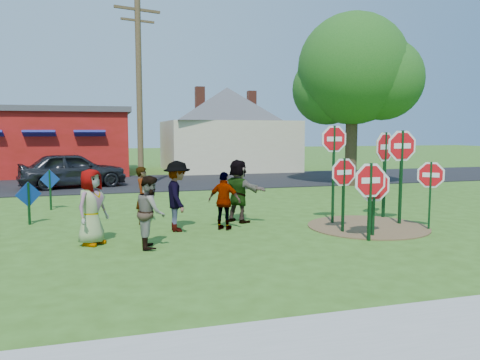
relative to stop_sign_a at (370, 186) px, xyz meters
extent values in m
plane|color=#385C1A|center=(-3.68, 2.40, -1.31)|extent=(120.00, 120.00, 0.00)
cube|color=#9E9E99|center=(-3.68, -4.80, -1.27)|extent=(22.00, 1.80, 0.08)
cube|color=black|center=(-3.68, 13.90, -1.29)|extent=(120.00, 7.50, 0.04)
cylinder|color=brown|center=(0.82, 1.40, -1.29)|extent=(3.20, 3.20, 0.03)
cube|color=maroon|center=(-9.18, 20.40, 0.49)|extent=(9.00, 7.00, 3.60)
cube|color=#4C4C51|center=(-9.18, 20.40, 2.44)|extent=(9.40, 7.40, 0.30)
cube|color=navy|center=(-9.18, 16.80, 1.09)|extent=(1.60, 0.78, 0.45)
cube|color=navy|center=(-6.68, 16.80, 1.09)|extent=(1.60, 0.78, 0.45)
cube|color=beige|center=(1.82, 20.40, 0.29)|extent=(8.00, 7.00, 3.20)
pyramid|color=#4C4C51|center=(1.82, 20.40, 4.09)|extent=(9.40, 9.40, 2.20)
cube|color=brown|center=(-0.18, 19.40, 3.29)|extent=(0.55, 0.55, 1.40)
cube|color=brown|center=(3.82, 21.40, 3.29)|extent=(0.55, 0.55, 1.40)
cube|color=#0F3818|center=(0.00, 0.00, -0.39)|extent=(0.06, 0.07, 1.83)
cylinder|color=white|center=(0.00, 0.00, 0.12)|extent=(1.10, 0.02, 1.10)
cylinder|color=red|center=(0.00, 0.00, 0.12)|extent=(0.95, 0.02, 0.95)
cube|color=white|center=(0.00, 0.00, 0.12)|extent=(0.48, 0.01, 0.14)
cube|color=#0F3818|center=(0.12, 2.08, 0.05)|extent=(0.06, 0.07, 2.72)
cylinder|color=white|center=(0.12, 2.08, 1.05)|extent=(1.00, 0.06, 1.00)
cylinder|color=red|center=(0.12, 2.08, 1.05)|extent=(0.86, 0.05, 0.86)
cube|color=white|center=(0.12, 2.08, 1.05)|extent=(0.44, 0.02, 0.12)
cylinder|color=gold|center=(0.12, 2.08, 1.05)|extent=(1.00, 0.05, 1.00)
cube|color=#0F3818|center=(1.85, 1.46, -0.01)|extent=(0.06, 0.08, 2.59)
cylinder|color=white|center=(1.85, 1.46, 0.86)|extent=(1.15, 0.08, 1.15)
cylinder|color=red|center=(1.85, 1.46, 0.86)|extent=(0.99, 0.08, 0.99)
cube|color=white|center=(1.85, 1.46, 0.86)|extent=(0.51, 0.03, 0.14)
cube|color=#0F3818|center=(1.97, 2.44, -0.04)|extent=(0.09, 0.10, 2.54)
cylinder|color=white|center=(1.97, 2.44, 0.80)|extent=(1.10, 0.47, 1.18)
cylinder|color=red|center=(1.97, 2.44, 0.80)|extent=(0.95, 0.41, 1.01)
cube|color=white|center=(1.97, 2.44, 0.80)|extent=(0.48, 0.20, 0.15)
cylinder|color=gold|center=(1.97, 2.44, 0.80)|extent=(1.09, 0.46, 1.18)
cube|color=#0F3818|center=(0.34, 0.38, -0.47)|extent=(0.07, 0.08, 1.68)
cylinder|color=white|center=(0.34, 0.38, -0.04)|extent=(1.12, 0.15, 1.12)
cylinder|color=red|center=(0.34, 0.38, -0.04)|extent=(0.96, 0.13, 0.97)
cube|color=white|center=(0.34, 0.38, -0.04)|extent=(0.49, 0.06, 0.14)
cube|color=#0F3818|center=(2.16, 0.64, -0.42)|extent=(0.08, 0.08, 1.78)
cylinder|color=white|center=(2.16, 0.64, 0.13)|extent=(0.77, 0.54, 0.93)
cylinder|color=red|center=(2.16, 0.64, 0.13)|extent=(0.67, 0.47, 0.80)
cube|color=white|center=(2.16, 0.64, 0.13)|extent=(0.34, 0.24, 0.12)
cylinder|color=gold|center=(2.16, 0.64, 0.13)|extent=(0.77, 0.54, 0.93)
cube|color=#0F3818|center=(-0.16, 0.97, -0.36)|extent=(0.06, 0.07, 1.89)
cylinder|color=white|center=(-0.16, 0.97, 0.23)|extent=(0.96, 0.11, 0.96)
cylinder|color=red|center=(-0.16, 0.97, 0.23)|extent=(0.83, 0.10, 0.83)
cube|color=white|center=(-0.16, 0.97, 0.23)|extent=(0.42, 0.05, 0.12)
cube|color=#0F3818|center=(-7.97, 4.26, -0.72)|extent=(0.08, 0.08, 1.17)
cube|color=navy|center=(-7.97, 4.26, -0.47)|extent=(0.64, 0.33, 0.70)
cube|color=#0F3818|center=(-7.67, 6.68, -0.65)|extent=(0.06, 0.07, 1.31)
cube|color=navy|center=(-7.67, 6.68, -0.30)|extent=(0.63, 0.16, 0.64)
imported|color=#455995|center=(-6.24, 1.40, -0.45)|extent=(0.96, 1.00, 1.73)
imported|color=#287768|center=(-4.93, 3.54, -0.51)|extent=(0.59, 0.69, 1.59)
imported|color=brown|center=(-4.98, 0.78, -0.51)|extent=(0.63, 0.80, 1.60)
imported|color=#323136|center=(-4.16, 2.33, -0.40)|extent=(0.68, 1.18, 1.82)
imported|color=#472A52|center=(-2.96, 2.13, -0.55)|extent=(0.94, 0.82, 1.52)
imported|color=#1B4B29|center=(-2.33, 3.04, -0.42)|extent=(1.36, 1.66, 1.78)
imported|color=#2A2B2F|center=(-7.34, 12.78, -0.48)|extent=(4.94, 2.89, 1.58)
cylinder|color=#4C3823|center=(-4.41, 11.53, 2.84)|extent=(0.26, 0.26, 8.31)
cube|color=#4C3823|center=(-4.41, 11.53, 6.44)|extent=(1.99, 0.63, 0.11)
cube|color=#4C3823|center=(-4.41, 11.53, 5.98)|extent=(1.45, 0.47, 0.09)
cylinder|color=#382819|center=(5.24, 10.22, 0.86)|extent=(0.55, 0.55, 4.35)
sphere|color=#154E14|center=(5.24, 10.22, 4.12)|extent=(5.14, 5.14, 5.14)
sphere|color=#154E14|center=(6.42, 9.63, 3.63)|extent=(3.75, 3.75, 3.75)
sphere|color=#154E14|center=(4.35, 11.01, 3.24)|extent=(3.36, 3.36, 3.36)
camera|label=1|loc=(-5.89, -9.54, 1.26)|focal=35.00mm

